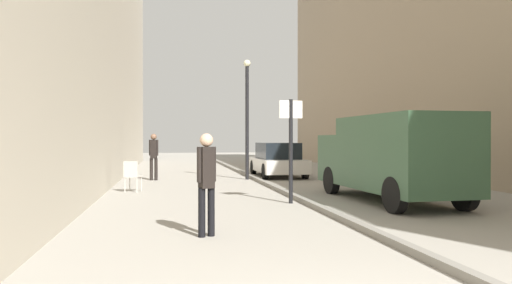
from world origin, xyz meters
TOP-DOWN VIEW (x-y plane):
  - ground_plane at (0.00, 12.00)m, footprint 80.00×80.00m
  - building_facade_across at (10.06, 12.00)m, footprint 3.72×40.00m
  - kerb_strip at (1.58, 12.00)m, footprint 0.16×40.00m
  - pedestrian_main_foreground at (-1.14, 4.88)m, footprint 0.32×0.25m
  - pedestrian_mid_block at (-2.33, 15.65)m, footprint 0.36×0.24m
  - delivery_van at (3.84, 8.26)m, footprint 2.05×5.28m
  - parked_car at (2.87, 16.58)m, footprint 1.90×4.23m
  - street_sign_post at (1.25, 8.41)m, footprint 0.60×0.10m
  - lamp_post at (1.32, 15.31)m, footprint 0.28×0.28m
  - cafe_chair_near_window at (-2.84, 11.67)m, footprint 0.55×0.55m

SIDE VIEW (x-z plane):
  - ground_plane at x=0.00m, z-range 0.00..0.00m
  - kerb_strip at x=1.58m, z-range 0.00..0.12m
  - cafe_chair_near_window at x=-2.84m, z-range 0.08..1.02m
  - parked_car at x=2.87m, z-range -0.01..1.44m
  - pedestrian_main_foreground at x=-1.14m, z-range 0.13..1.83m
  - pedestrian_mid_block at x=-2.33m, z-range 0.14..1.96m
  - delivery_van at x=3.84m, z-range 0.09..2.28m
  - street_sign_post at x=1.25m, z-range 0.25..2.85m
  - lamp_post at x=1.32m, z-range 0.34..5.10m
  - building_facade_across at x=10.06m, z-range 0.00..13.16m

